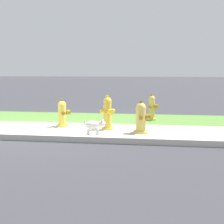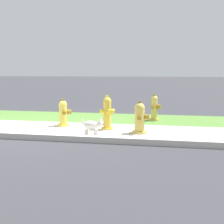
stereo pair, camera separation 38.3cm
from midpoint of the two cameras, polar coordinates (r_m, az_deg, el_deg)
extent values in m
plane|color=#38383D|center=(7.63, -12.74, -3.02)|extent=(120.00, 120.00, 0.00)
cube|color=#BCB7AD|center=(7.63, -12.74, -2.98)|extent=(18.00, 2.00, 0.01)
cube|color=#568438|center=(9.44, -7.86, -0.84)|extent=(18.00, 1.95, 0.01)
cube|color=#BCB7AD|center=(6.66, -16.54, -4.16)|extent=(18.00, 0.16, 0.12)
cylinder|color=gold|center=(6.93, 6.62, -3.74)|extent=(0.33, 0.33, 0.05)
cylinder|color=gold|center=(6.88, 6.65, -1.41)|extent=(0.22, 0.22, 0.52)
sphere|color=gold|center=(6.84, 6.69, 0.73)|extent=(0.23, 0.23, 0.23)
cube|color=olive|center=(6.83, 6.70, 1.81)|extent=(0.06, 0.06, 0.06)
cylinder|color=olive|center=(7.02, 6.68, -0.72)|extent=(0.10, 0.10, 0.09)
cylinder|color=olive|center=(6.72, 6.64, -1.09)|extent=(0.10, 0.10, 0.09)
cylinder|color=olive|center=(6.87, 7.98, -0.93)|extent=(0.11, 0.13, 0.12)
cylinder|color=gold|center=(7.36, 0.62, -3.01)|extent=(0.28, 0.28, 0.05)
cylinder|color=gold|center=(7.31, 0.63, -0.43)|extent=(0.18, 0.18, 0.62)
sphere|color=gold|center=(7.27, 0.63, 1.98)|extent=(0.19, 0.19, 0.19)
cube|color=yellow|center=(7.26, 0.63, 2.87)|extent=(0.08, 0.08, 0.06)
cylinder|color=yellow|center=(7.36, 1.56, 0.21)|extent=(0.13, 0.13, 0.09)
cylinder|color=yellow|center=(7.23, -0.32, 0.08)|extent=(0.13, 0.13, 0.09)
cylinder|color=yellow|center=(7.18, 1.18, 0.01)|extent=(0.16, 0.15, 0.12)
cylinder|color=yellow|center=(7.83, -7.51, -2.43)|extent=(0.30, 0.30, 0.05)
cylinder|color=yellow|center=(7.79, -7.55, -0.46)|extent=(0.19, 0.19, 0.49)
sphere|color=yellow|center=(7.76, -7.58, 1.34)|extent=(0.20, 0.20, 0.20)
cube|color=olive|center=(7.74, -7.59, 2.21)|extent=(0.08, 0.08, 0.06)
cylinder|color=olive|center=(7.92, -7.74, 0.10)|extent=(0.12, 0.12, 0.09)
cylinder|color=olive|center=(7.64, -7.36, -0.17)|extent=(0.12, 0.12, 0.09)
cylinder|color=olive|center=(7.81, -6.49, 0.01)|extent=(0.15, 0.15, 0.12)
cylinder|color=gold|center=(8.76, 8.95, -1.38)|extent=(0.27, 0.27, 0.05)
cylinder|color=gold|center=(8.72, 8.99, 0.57)|extent=(0.17, 0.17, 0.55)
sphere|color=gold|center=(8.69, 9.03, 2.37)|extent=(0.18, 0.18, 0.18)
cube|color=olive|center=(8.68, 9.04, 3.08)|extent=(0.07, 0.07, 0.06)
cylinder|color=olive|center=(8.84, 9.26, 1.09)|extent=(0.11, 0.11, 0.09)
cylinder|color=olive|center=(8.59, 8.74, 0.91)|extent=(0.11, 0.11, 0.09)
cylinder|color=olive|center=(8.67, 9.86, 0.95)|extent=(0.13, 0.14, 0.12)
ellipsoid|color=silver|center=(6.64, -2.24, -2.38)|extent=(0.33, 0.19, 0.19)
sphere|color=silver|center=(6.59, -0.54, -2.17)|extent=(0.15, 0.15, 0.15)
sphere|color=black|center=(6.57, 0.06, -2.26)|extent=(0.03, 0.03, 0.03)
cone|color=silver|center=(6.61, -0.40, -1.30)|extent=(0.05, 0.05, 0.07)
cone|color=silver|center=(6.53, -0.56, -1.40)|extent=(0.05, 0.05, 0.07)
cylinder|color=silver|center=(6.69, -1.26, -3.71)|extent=(0.05, 0.05, 0.14)
cylinder|color=silver|center=(6.60, -1.48, -3.87)|extent=(0.05, 0.05, 0.14)
cylinder|color=silver|center=(6.75, -2.97, -3.63)|extent=(0.05, 0.05, 0.14)
cylinder|color=silver|center=(6.65, -3.21, -3.79)|extent=(0.05, 0.05, 0.14)
cylinder|color=silver|center=(6.68, -3.73, -1.85)|extent=(0.04, 0.04, 0.10)
camera|label=1|loc=(0.19, -88.52, 0.20)|focal=50.00mm
camera|label=2|loc=(0.19, 91.48, -0.20)|focal=50.00mm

